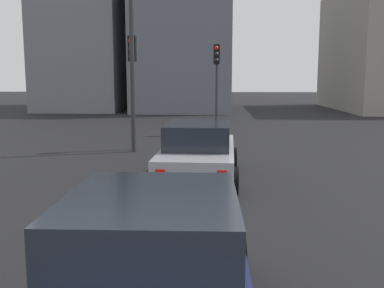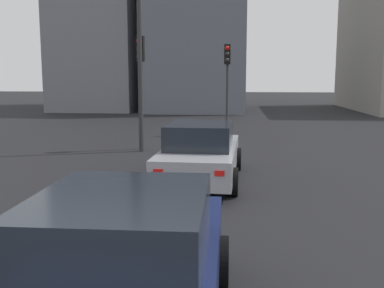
{
  "view_description": "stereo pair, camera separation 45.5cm",
  "coord_description": "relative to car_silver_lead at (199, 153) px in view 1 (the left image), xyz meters",
  "views": [
    {
      "loc": [
        -2.2,
        -0.58,
        2.62
      ],
      "look_at": [
        7.83,
        -0.05,
        1.12
      ],
      "focal_mm": 41.82,
      "sensor_mm": 36.0,
      "label": 1
    },
    {
      "loc": [
        -2.16,
        -1.04,
        2.62
      ],
      "look_at": [
        7.83,
        -0.05,
        1.12
      ],
      "focal_mm": 41.82,
      "sensor_mm": 36.0,
      "label": 2
    }
  ],
  "objects": [
    {
      "name": "street_lamp_kerbside",
      "position": [
        4.39,
        2.48,
        3.93
      ],
      "size": [
        0.56,
        0.36,
        7.99
      ],
      "color": "#2D2D30",
      "rests_on": "ground_plane"
    },
    {
      "name": "car_navy_second",
      "position": [
        -7.14,
        0.15,
        0.03
      ],
      "size": [
        4.28,
        2.01,
        1.58
      ],
      "rotation": [
        0.0,
        0.0,
        0.02
      ],
      "color": "#141E4C",
      "rests_on": "ground_plane"
    },
    {
      "name": "traffic_light_near_right",
      "position": [
        4.84,
        2.55,
        2.21
      ],
      "size": [
        0.32,
        0.29,
        4.08
      ],
      "rotation": [
        0.0,
        0.0,
        3.08
      ],
      "color": "#2D2D30",
      "rests_on": "ground_plane"
    },
    {
      "name": "building_facade_center",
      "position": [
        26.04,
        2.16,
        6.82
      ],
      "size": [
        11.45,
        7.39,
        15.08
      ],
      "primitive_type": "cube",
      "color": "slate",
      "rests_on": "ground_plane"
    },
    {
      "name": "building_facade_left",
      "position": [
        26.51,
        -13.84,
        4.21
      ],
      "size": [
        14.12,
        6.97,
        9.86
      ],
      "primitive_type": "cube",
      "color": "gray",
      "rests_on": "ground_plane"
    },
    {
      "name": "car_silver_lead",
      "position": [
        0.0,
        0.0,
        0.0
      ],
      "size": [
        4.66,
        2.1,
        1.49
      ],
      "rotation": [
        0.0,
        0.0,
        -0.03
      ],
      "color": "#A8AAB2",
      "rests_on": "ground_plane"
    },
    {
      "name": "building_facade_right",
      "position": [
        27.07,
        10.16,
        7.06
      ],
      "size": [
        12.25,
        6.5,
        15.56
      ],
      "primitive_type": "cube",
      "color": "slate",
      "rests_on": "ground_plane"
    },
    {
      "name": "traffic_light_near_left",
      "position": [
        9.56,
        -0.45,
        2.23
      ],
      "size": [
        0.32,
        0.3,
        4.11
      ],
      "rotation": [
        0.0,
        0.0,
        3.05
      ],
      "color": "#2D2D30",
      "rests_on": "ground_plane"
    }
  ]
}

